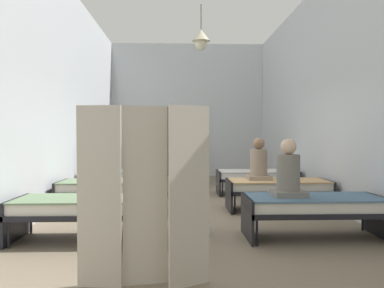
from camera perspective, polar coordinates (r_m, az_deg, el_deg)
ground_plane at (r=7.16m, az=0.45°, el=-10.50°), size 5.84×12.65×0.10m
room_shell at (r=8.25m, az=0.11°, el=7.45°), size 5.64×12.25×4.59m
bed_left_row_0 at (r=5.35m, az=-15.92°, el=-9.29°), size 1.90×0.84×0.57m
bed_right_row_0 at (r=5.52m, az=18.05°, el=-8.97°), size 1.90×0.84×0.57m
bed_left_row_1 at (r=7.19m, az=-12.24°, el=-6.54°), size 1.90×0.84×0.57m
bed_right_row_1 at (r=7.31m, az=12.92°, el=-6.41°), size 1.90×0.84×0.57m
bed_left_row_2 at (r=9.05m, az=-10.09°, el=-4.90°), size 1.90×0.84×0.57m
bed_right_row_2 at (r=9.15m, az=9.85°, el=-4.83°), size 1.90×0.84×0.57m
nurse_near_aisle at (r=5.55m, az=0.39°, el=-7.91°), size 0.52×0.52×1.49m
nurse_mid_aisle at (r=10.67m, az=1.12°, el=-3.44°), size 0.52×0.52×1.49m
patient_seated_primary at (r=5.38m, az=14.44°, el=-4.59°), size 0.44×0.44×0.80m
patient_seated_secondary at (r=7.26m, az=10.11°, el=-3.04°), size 0.44×0.44×0.80m
potted_plant at (r=10.85m, az=0.20°, el=-1.44°), size 0.51×0.51×1.45m
privacy_screen at (r=3.58m, az=-7.22°, el=-7.86°), size 1.24×0.22×1.70m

